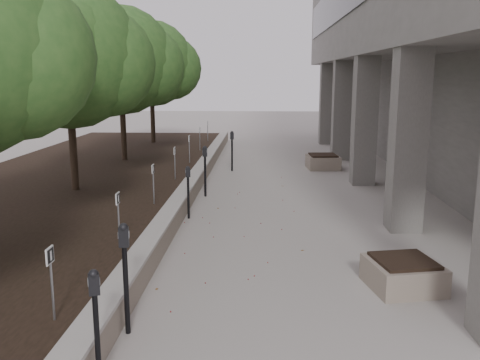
% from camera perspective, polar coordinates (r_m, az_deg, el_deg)
% --- Properties ---
extents(retaining_wall, '(0.39, 26.00, 0.50)m').
position_cam_1_polar(retaining_wall, '(14.91, -5.44, -0.86)').
color(retaining_wall, gray).
rests_on(retaining_wall, ground).
extents(planting_bed, '(7.00, 26.00, 0.40)m').
position_cam_1_polar(planting_bed, '(15.86, -18.70, -0.87)').
color(planting_bed, black).
rests_on(planting_bed, ground).
extents(crabapple_tree_3, '(4.60, 4.00, 5.44)m').
position_cam_1_polar(crabapple_tree_3, '(14.35, -18.26, 9.70)').
color(crabapple_tree_3, '#2E5C23').
rests_on(crabapple_tree_3, planting_bed).
extents(crabapple_tree_4, '(4.60, 4.00, 5.44)m').
position_cam_1_polar(crabapple_tree_4, '(19.11, -12.91, 10.28)').
color(crabapple_tree_4, '#2E5C23').
rests_on(crabapple_tree_4, planting_bed).
extents(crabapple_tree_5, '(4.60, 4.00, 5.44)m').
position_cam_1_polar(crabapple_tree_5, '(23.96, -9.70, 10.58)').
color(crabapple_tree_5, '#2E5C23').
rests_on(crabapple_tree_5, planting_bed).
extents(parking_sign_2, '(0.04, 0.22, 0.96)m').
position_cam_1_polar(parking_sign_2, '(6.95, -19.96, -10.69)').
color(parking_sign_2, black).
rests_on(parking_sign_2, planting_bed).
extents(parking_sign_3, '(0.04, 0.22, 0.96)m').
position_cam_1_polar(parking_sign_3, '(9.64, -13.19, -4.14)').
color(parking_sign_3, black).
rests_on(parking_sign_3, planting_bed).
extents(parking_sign_4, '(0.04, 0.22, 0.96)m').
position_cam_1_polar(parking_sign_4, '(12.47, -9.48, -0.46)').
color(parking_sign_4, black).
rests_on(parking_sign_4, planting_bed).
extents(parking_sign_5, '(0.04, 0.22, 0.96)m').
position_cam_1_polar(parking_sign_5, '(15.36, -7.17, 1.85)').
color(parking_sign_5, black).
rests_on(parking_sign_5, planting_bed).
extents(parking_sign_6, '(0.04, 0.22, 0.96)m').
position_cam_1_polar(parking_sign_6, '(18.29, -5.58, 3.41)').
color(parking_sign_6, black).
rests_on(parking_sign_6, planting_bed).
extents(parking_sign_7, '(0.04, 0.22, 0.96)m').
position_cam_1_polar(parking_sign_7, '(21.24, -4.44, 4.55)').
color(parking_sign_7, black).
rests_on(parking_sign_7, planting_bed).
extents(parking_sign_8, '(0.04, 0.22, 0.96)m').
position_cam_1_polar(parking_sign_8, '(24.20, -3.57, 5.40)').
color(parking_sign_8, black).
rests_on(parking_sign_8, planting_bed).
extents(parking_meter_1, '(0.16, 0.14, 1.39)m').
position_cam_1_polar(parking_meter_1, '(6.10, -15.47, -15.51)').
color(parking_meter_1, black).
rests_on(parking_meter_1, ground).
extents(parking_meter_2, '(0.17, 0.13, 1.54)m').
position_cam_1_polar(parking_meter_2, '(7.14, -12.44, -10.58)').
color(parking_meter_2, black).
rests_on(parking_meter_2, ground).
extents(parking_meter_3, '(0.15, 0.13, 1.30)m').
position_cam_1_polar(parking_meter_3, '(12.54, -5.71, -1.36)').
color(parking_meter_3, black).
rests_on(parking_meter_3, ground).
extents(parking_meter_4, '(0.15, 0.12, 1.46)m').
position_cam_1_polar(parking_meter_4, '(14.78, -3.85, 0.95)').
color(parking_meter_4, black).
rests_on(parking_meter_4, ground).
extents(parking_meter_5, '(0.16, 0.13, 1.46)m').
position_cam_1_polar(parking_meter_5, '(18.73, -0.88, 3.20)').
color(parking_meter_5, black).
rests_on(parking_meter_5, ground).
extents(planter_front, '(1.26, 1.26, 0.50)m').
position_cam_1_polar(planter_front, '(8.97, 17.49, -9.77)').
color(planter_front, gray).
rests_on(planter_front, ground).
extents(planter_back, '(1.24, 1.24, 0.54)m').
position_cam_1_polar(planter_back, '(19.54, 9.09, 2.03)').
color(planter_back, gray).
rests_on(planter_back, ground).
extents(berry_scatter, '(3.30, 14.10, 0.02)m').
position_cam_1_polar(berry_scatter, '(10.97, 0.65, -6.64)').
color(berry_scatter, maroon).
rests_on(berry_scatter, ground).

